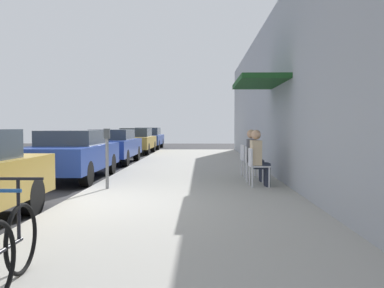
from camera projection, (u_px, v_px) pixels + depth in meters
The scene contains 13 objects.
ground_plane at pixel (58, 211), 7.34m from camera, with size 60.00×60.00×0.00m, color #2D2D30.
sidewalk_slab at pixel (189, 191), 9.29m from camera, with size 4.50×32.00×0.12m, color #9E9B93.
building_facade at pixel (299, 86), 9.15m from camera, with size 1.40×32.00×4.75m.
parked_car_1 at pixel (72, 154), 11.70m from camera, with size 1.80×4.40×1.38m.
parked_car_2 at pixel (112, 146), 16.95m from camera, with size 1.80×4.40×1.37m.
parked_car_3 at pixel (136, 140), 23.18m from camera, with size 1.80×4.40×1.41m.
parked_car_4 at pixel (148, 138), 28.40m from camera, with size 1.80×4.40×1.43m.
parking_meter at pixel (107, 154), 9.19m from camera, with size 0.12×0.10×1.32m.
cafe_chair_0 at pixel (256, 164), 9.55m from camera, with size 0.46×0.46×0.87m.
seated_patron_0 at pixel (258, 156), 9.54m from camera, with size 0.44×0.37×1.29m.
cafe_chair_1 at pixel (251, 161), 10.45m from camera, with size 0.46×0.46×0.87m.
seated_patron_1 at pixel (254, 153), 10.43m from camera, with size 0.44×0.37×1.29m.
cafe_chair_2 at pixel (247, 158), 11.39m from camera, with size 0.48×0.48×0.87m.
Camera 1 is at (2.52, -7.24, 1.48)m, focal length 39.26 mm.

